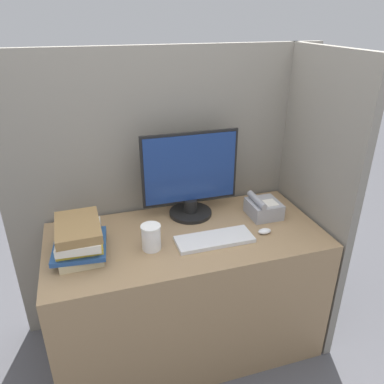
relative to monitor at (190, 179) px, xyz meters
name	(u,v)px	position (x,y,z in m)	size (l,w,h in m)	color
cubicle_panel_rear	(169,192)	(-0.08, 0.17, -0.15)	(1.82, 0.04, 1.64)	gray
cubicle_panel_right	(310,200)	(0.66, -0.17, -0.15)	(0.04, 0.73, 1.64)	gray
desk	(187,291)	(-0.08, -0.20, -0.59)	(1.42, 0.67, 0.75)	#937551
monitor	(190,179)	(0.00, 0.00, 0.00)	(0.53, 0.24, 0.48)	black
keyboard	(214,239)	(0.03, -0.30, -0.21)	(0.39, 0.15, 0.02)	silver
mouse	(265,231)	(0.31, -0.31, -0.20)	(0.07, 0.04, 0.03)	silver
coffee_cup	(151,237)	(-0.28, -0.28, -0.15)	(0.10, 0.10, 0.13)	white
book_stack	(79,239)	(-0.61, -0.23, -0.13)	(0.27, 0.31, 0.17)	#C6B78C
desk_telephone	(263,208)	(0.39, -0.14, -0.17)	(0.17, 0.18, 0.12)	#99999E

